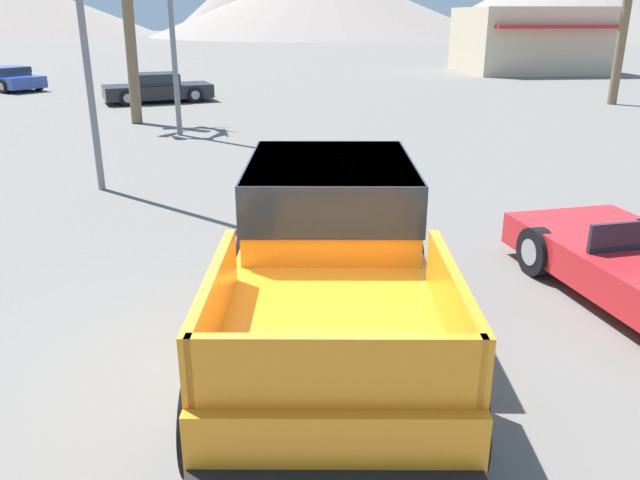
{
  "coord_description": "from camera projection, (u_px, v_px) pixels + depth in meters",
  "views": [
    {
      "loc": [
        -0.43,
        -5.72,
        3.38
      ],
      "look_at": [
        0.27,
        0.82,
        1.01
      ],
      "focal_mm": 35.0,
      "sensor_mm": 36.0,
      "label": 1
    }
  ],
  "objects": [
    {
      "name": "traffic_light_main",
      "position": [
        217.0,
        2.0,
        17.67
      ],
      "size": [
        3.42,
        0.38,
        5.39
      ],
      "color": "slate",
      "rests_on": "ground_plane"
    },
    {
      "name": "orange_pickup_truck",
      "position": [
        331.0,
        252.0,
        6.37
      ],
      "size": [
        2.64,
        5.36,
        1.92
      ],
      "rotation": [
        0.0,
        0.0,
        -0.11
      ],
      "color": "orange",
      "rests_on": "ground_plane"
    },
    {
      "name": "storefront_building",
      "position": [
        530.0,
        40.0,
        39.51
      ],
      "size": [
        8.39,
        7.7,
        3.91
      ],
      "color": "beige",
      "rests_on": "ground_plane"
    },
    {
      "name": "parked_car_blue",
      "position": [
        7.0,
        78.0,
        29.99
      ],
      "size": [
        4.21,
        4.02,
        1.11
      ],
      "rotation": [
        0.0,
        0.0,
        0.84
      ],
      "color": "#334C9E",
      "rests_on": "ground_plane"
    },
    {
      "name": "ground_plane",
      "position": [
        303.0,
        358.0,
        6.54
      ],
      "size": [
        320.0,
        320.0,
        0.0
      ],
      "primitive_type": "plane",
      "color": "slate"
    },
    {
      "name": "parked_car_dark",
      "position": [
        157.0,
        87.0,
        25.87
      ],
      "size": [
        4.67,
        3.0,
        1.17
      ],
      "rotation": [
        0.0,
        0.0,
        5.01
      ],
      "color": "#232328",
      "rests_on": "ground_plane"
    }
  ]
}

